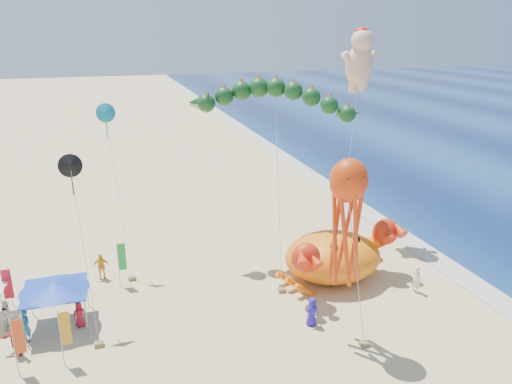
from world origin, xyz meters
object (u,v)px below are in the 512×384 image
at_px(crab_inflatable, 334,255).
at_px(cherub_kite, 360,59).
at_px(dragon_kite, 273,104).
at_px(canopy_blue, 54,287).
at_px(octopus_kite, 347,212).

distance_m(crab_inflatable, cherub_kite, 15.32).
distance_m(crab_inflatable, dragon_kite, 11.20).
bearing_deg(cherub_kite, canopy_blue, -161.59).
xyz_separation_m(cherub_kite, canopy_blue, (-22.80, -7.59, -11.80)).
bearing_deg(crab_inflatable, octopus_kite, -112.40).
bearing_deg(crab_inflatable, canopy_blue, -178.98).
bearing_deg(crab_inflatable, dragon_kite, 119.75).
xyz_separation_m(dragon_kite, cherub_kite, (7.85, 2.41, 2.78)).
height_order(dragon_kite, cherub_kite, cherub_kite).
height_order(dragon_kite, octopus_kite, dragon_kite).
relative_size(crab_inflatable, canopy_blue, 2.37).
bearing_deg(canopy_blue, dragon_kite, 19.10).
bearing_deg(dragon_kite, octopus_kite, -88.82).
bearing_deg(canopy_blue, octopus_kite, -21.16).
relative_size(octopus_kite, canopy_blue, 2.69).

